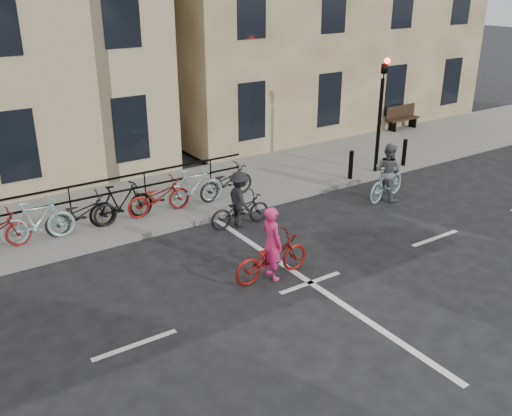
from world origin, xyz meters
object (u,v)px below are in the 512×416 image
traffic_light (381,101)px  bench (402,116)px  cyclist_pink (272,254)px  cyclist_dark (240,205)px  cyclist_grey (387,177)px

traffic_light → bench: size_ratio=2.44×
cyclist_pink → cyclist_dark: size_ratio=1.08×
cyclist_pink → traffic_light: bearing=-62.1°
cyclist_pink → cyclist_dark: (0.89, 2.71, 0.02)m
cyclist_pink → cyclist_grey: size_ratio=1.02×
traffic_light → cyclist_dark: (-5.85, -0.96, -1.87)m
cyclist_pink → cyclist_grey: cyclist_grey is taller
traffic_light → cyclist_grey: (-1.27, -1.71, -1.77)m
cyclist_grey → cyclist_dark: size_ratio=1.06×
bench → traffic_light: bearing=-144.8°
cyclist_dark → traffic_light: bearing=-75.9°
bench → cyclist_dark: bearing=-157.8°
cyclist_grey → cyclist_pink: bearing=95.2°
traffic_light → cyclist_pink: bearing=-151.5°
cyclist_grey → cyclist_dark: bearing=66.3°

